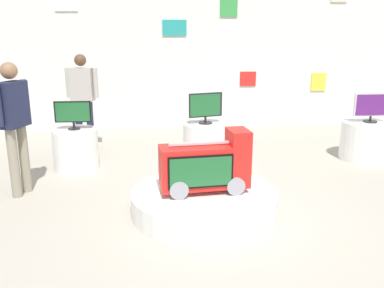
{
  "coord_description": "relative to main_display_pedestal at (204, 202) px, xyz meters",
  "views": [
    {
      "loc": [
        -0.8,
        -4.04,
        1.96
      ],
      "look_at": [
        -0.28,
        0.94,
        0.61
      ],
      "focal_mm": 37.79,
      "sensor_mm": 36.0,
      "label": 1
    }
  ],
  "objects": [
    {
      "name": "main_display_pedestal",
      "position": [
        0.0,
        0.0,
        0.0
      ],
      "size": [
        1.65,
        1.65,
        0.26
      ],
      "primitive_type": "cylinder",
      "color": "white",
      "rests_on": "ground"
    },
    {
      "name": "tv_on_right_rear",
      "position": [
        0.28,
        1.94,
        0.76
      ],
      "size": [
        0.54,
        0.22,
        0.48
      ],
      "color": "black",
      "rests_on": "display_pedestal_right_rear"
    },
    {
      "name": "display_pedestal_center_rear",
      "position": [
        -1.71,
        1.73,
        0.18
      ],
      "size": [
        0.66,
        0.66,
        0.62
      ],
      "primitive_type": "cylinder",
      "color": "white",
      "rests_on": "ground"
    },
    {
      "name": "tv_on_center_rear",
      "position": [
        -1.71,
        1.73,
        0.73
      ],
      "size": [
        0.53,
        0.17,
        0.42
      ],
      "color": "black",
      "rests_on": "display_pedestal_center_rear"
    },
    {
      "name": "display_pedestal_left_rear",
      "position": [
        2.91,
        1.77,
        0.18
      ],
      "size": [
        0.86,
        0.86,
        0.62
      ],
      "primitive_type": "cylinder",
      "color": "white",
      "rests_on": "ground"
    },
    {
      "name": "tv_on_left_rear",
      "position": [
        2.91,
        1.76,
        0.75
      ],
      "size": [
        0.59,
        0.22,
        0.46
      ],
      "color": "black",
      "rests_on": "display_pedestal_left_rear"
    },
    {
      "name": "ground_plane",
      "position": [
        0.22,
        -0.18,
        -0.13
      ],
      "size": [
        30.0,
        30.0,
        0.0
      ],
      "primitive_type": "plane",
      "color": "#A8A091"
    },
    {
      "name": "back_wall_display",
      "position": [
        0.22,
        4.5,
        1.56
      ],
      "size": [
        10.87,
        0.13,
        3.37
      ],
      "color": "silver",
      "rests_on": "ground"
    },
    {
      "name": "novelty_firetruck_tv",
      "position": [
        0.02,
        -0.0,
        0.41
      ],
      "size": [
        1.01,
        0.47,
        0.7
      ],
      "color": "gray",
      "rests_on": "main_display_pedestal"
    },
    {
      "name": "display_pedestal_right_rear",
      "position": [
        0.28,
        1.94,
        0.18
      ],
      "size": [
        0.71,
        0.71,
        0.62
      ],
      "primitive_type": "cylinder",
      "color": "white",
      "rests_on": "ground"
    },
    {
      "name": "shopper_browsing_near_truck",
      "position": [
        -2.23,
        0.8,
        0.84
      ],
      "size": [
        0.32,
        0.53,
        1.66
      ],
      "color": "gray",
      "rests_on": "ground"
    },
    {
      "name": "shopper_browsing_rear",
      "position": [
        -1.73,
        2.84,
        0.84
      ],
      "size": [
        0.55,
        0.27,
        1.66
      ],
      "color": "#1E233F",
      "rests_on": "ground"
    }
  ]
}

